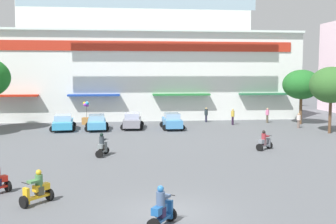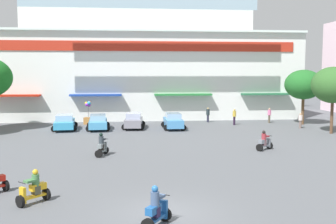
% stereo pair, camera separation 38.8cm
% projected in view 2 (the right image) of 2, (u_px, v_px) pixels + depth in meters
% --- Properties ---
extents(ground_plane, '(128.00, 128.00, 0.00)m').
position_uv_depth(ground_plane, '(148.00, 151.00, 29.04)').
color(ground_plane, '#595D61').
extents(colonial_building, '(38.75, 17.77, 21.95)m').
position_uv_depth(colonial_building, '(138.00, 39.00, 51.32)').
color(colonial_building, white).
rests_on(colonial_building, ground).
extents(plaza_tree_1, '(3.93, 4.25, 5.86)m').
position_uv_depth(plaza_tree_1, '(304.00, 85.00, 42.83)').
color(plaza_tree_1, brown).
rests_on(plaza_tree_1, ground).
extents(plaza_tree_3, '(3.80, 4.10, 6.11)m').
position_uv_depth(plaza_tree_3, '(333.00, 85.00, 36.47)').
color(plaza_tree_3, brown).
rests_on(plaza_tree_3, ground).
extents(parked_car_0, '(2.67, 4.62, 1.47)m').
position_uv_depth(parked_car_0, '(65.00, 122.00, 39.25)').
color(parked_car_0, '#3495C6').
rests_on(parked_car_0, ground).
extents(parked_car_1, '(2.45, 4.28, 1.49)m').
position_uv_depth(parked_car_1, '(98.00, 122.00, 39.30)').
color(parked_car_1, '#4495C9').
rests_on(parked_car_1, ground).
extents(parked_car_2, '(2.44, 4.19, 1.54)m').
position_uv_depth(parked_car_2, '(134.00, 121.00, 40.16)').
color(parked_car_2, gray).
rests_on(parked_car_2, ground).
extents(parked_car_3, '(2.23, 3.91, 1.58)m').
position_uv_depth(parked_car_3, '(173.00, 121.00, 39.74)').
color(parked_car_3, '#468CC8').
rests_on(parked_car_3, ground).
extents(scooter_rider_0, '(0.89, 1.54, 1.59)m').
position_uv_depth(scooter_rider_0, '(102.00, 146.00, 27.17)').
color(scooter_rider_0, black).
rests_on(scooter_rider_0, ground).
extents(scooter_rider_2, '(1.36, 1.38, 1.50)m').
position_uv_depth(scooter_rider_2, '(34.00, 189.00, 17.37)').
color(scooter_rider_2, black).
rests_on(scooter_rider_2, ground).
extents(scooter_rider_3, '(1.23, 1.47, 1.59)m').
position_uv_depth(scooter_rider_3, '(156.00, 210.00, 14.73)').
color(scooter_rider_3, black).
rests_on(scooter_rider_3, ground).
extents(scooter_rider_5, '(1.44, 1.27, 1.45)m').
position_uv_depth(scooter_rider_5, '(264.00, 142.00, 29.13)').
color(scooter_rider_5, black).
rests_on(scooter_rider_5, ground).
extents(pedestrian_0, '(0.51, 0.51, 1.73)m').
position_uv_depth(pedestrian_0, '(234.00, 116.00, 42.68)').
color(pedestrian_0, '#27182D').
rests_on(pedestrian_0, ground).
extents(pedestrian_1, '(0.52, 0.52, 1.53)m').
position_uv_depth(pedestrian_1, '(300.00, 120.00, 40.21)').
color(pedestrian_1, '#736058').
rests_on(pedestrian_1, ground).
extents(pedestrian_2, '(0.50, 0.50, 1.66)m').
position_uv_depth(pedestrian_2, '(269.00, 114.00, 44.36)').
color(pedestrian_2, brown).
rests_on(pedestrian_2, ground).
extents(pedestrian_3, '(0.49, 0.49, 1.65)m').
position_uv_depth(pedestrian_3, '(208.00, 114.00, 45.04)').
color(pedestrian_3, '#27273B').
rests_on(pedestrian_3, ground).
extents(balloon_vendor_cart, '(1.07, 0.92, 2.51)m').
position_uv_depth(balloon_vendor_cart, '(88.00, 114.00, 43.16)').
color(balloon_vendor_cart, '#A46D36').
rests_on(balloon_vendor_cart, ground).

